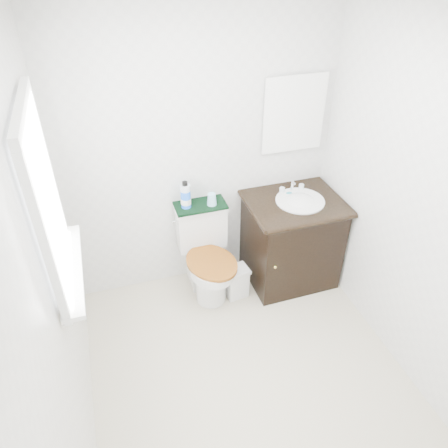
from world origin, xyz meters
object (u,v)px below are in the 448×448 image
trash_bin (236,282)px  mouthwash_bottle (186,196)px  vanity (291,237)px  cup (212,199)px  toilet (206,257)px

trash_bin → mouthwash_bottle: 0.89m
vanity → mouthwash_bottle: 1.02m
cup → trash_bin: bearing=-63.1°
mouthwash_bottle → cup: bearing=-7.6°
vanity → mouthwash_bottle: size_ratio=3.98×
toilet → cup: cup is taller
vanity → mouthwash_bottle: bearing=168.0°
vanity → cup: size_ratio=9.23×
vanity → cup: (-0.67, 0.16, 0.43)m
mouthwash_bottle → cup: (0.21, -0.03, -0.06)m
vanity → toilet: bearing=175.1°
cup → mouthwash_bottle: bearing=172.4°
mouthwash_bottle → toilet: bearing=-46.1°
toilet → vanity: size_ratio=0.86×
trash_bin → cup: bearing=116.9°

